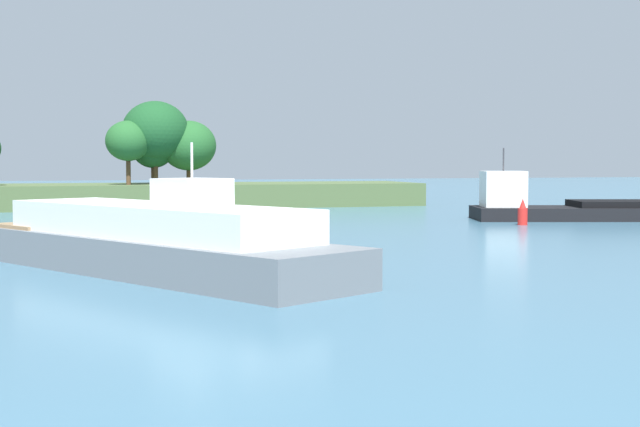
{
  "coord_description": "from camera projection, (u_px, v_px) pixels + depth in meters",
  "views": [
    {
      "loc": [
        -18.74,
        -16.51,
        4.61
      ],
      "look_at": [
        -2.2,
        38.77,
        1.2
      ],
      "focal_mm": 50.21,
      "sensor_mm": 36.0,
      "label": 1
    }
  ],
  "objects": [
    {
      "name": "treeline_island",
      "position": [
        88.0,
        171.0,
        87.06
      ],
      "size": [
        57.52,
        11.55,
        10.43
      ],
      "color": "#4C6038",
      "rests_on": "ground"
    },
    {
      "name": "white_riverboat",
      "position": [
        154.0,
        241.0,
        36.7
      ],
      "size": [
        14.29,
        20.04,
        5.32
      ],
      "color": "slate",
      "rests_on": "ground"
    },
    {
      "name": "channel_buoy_red",
      "position": [
        523.0,
        214.0,
        64.15
      ],
      "size": [
        0.7,
        0.7,
        1.9
      ],
      "color": "red",
      "rests_on": "ground"
    }
  ]
}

